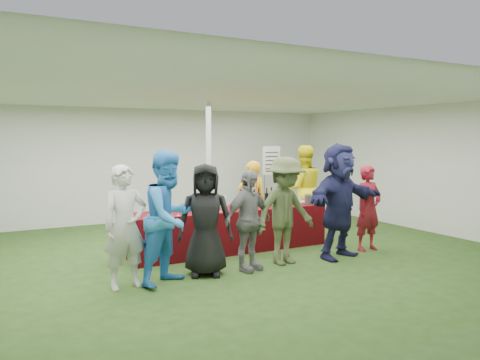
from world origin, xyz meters
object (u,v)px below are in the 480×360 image
dump_bucket (311,199)px  customer_3 (248,220)px  customer_0 (125,227)px  customer_5 (339,201)px  customer_4 (285,211)px  customer_1 (169,217)px  customer_2 (205,220)px  staff_pourer (252,201)px  wine_list_sign (271,166)px  staff_back (303,189)px  serving_table (230,230)px  customer_6 (368,208)px

dump_bucket → customer_3: bearing=-151.8°
customer_0 → customer_5: customer_5 is taller
customer_0 → customer_4: size_ratio=0.97×
customer_1 → customer_2: size_ratio=1.12×
staff_pourer → customer_3: size_ratio=1.02×
staff_pourer → customer_1: 2.95m
customer_4 → dump_bucket: bearing=32.3°
wine_list_sign → customer_4: (-2.09, -3.75, -0.47)m
staff_back → customer_0: 4.72m
customer_2 → wine_list_sign: bearing=70.7°
serving_table → staff_pourer: 0.99m
customer_3 → customer_4: bearing=-11.9°
wine_list_sign → customer_0: bearing=-141.0°
wine_list_sign → customer_4: 4.32m
customer_3 → customer_1: bearing=165.4°
dump_bucket → customer_4: size_ratio=0.15×
wine_list_sign → customer_3: wine_list_sign is taller
customer_0 → customer_3: (1.83, -0.06, -0.06)m
customer_2 → customer_0: bearing=-155.1°
customer_1 → customer_2: 0.61m
wine_list_sign → staff_pourer: 2.70m
dump_bucket → customer_5: bearing=-102.7°
staff_pourer → customer_3: (-1.08, -1.78, -0.02)m
staff_pourer → customer_5: 1.94m
customer_0 → customer_6: bearing=-6.4°
dump_bucket → customer_2: size_ratio=0.15×
serving_table → customer_4: customer_4 is taller
customer_5 → wine_list_sign: bearing=60.1°
customer_2 → staff_pourer: bearing=67.9°
dump_bucket → wine_list_sign: (0.84, 2.76, 0.48)m
staff_pourer → customer_3: bearing=65.9°
customer_2 → customer_5: size_ratio=0.85×
customer_0 → customer_3: customer_0 is taller
wine_list_sign → customer_3: 4.75m
staff_pourer → customer_5: (0.62, -1.83, 0.18)m
wine_list_sign → customer_1: (-4.04, -3.83, -0.40)m
serving_table → customer_0: bearing=-150.9°
customer_3 → dump_bucket: bearing=12.3°
customer_2 → customer_4: bearing=22.1°
serving_table → staff_pourer: bearing=35.1°
staff_back → customer_1: size_ratio=1.01×
serving_table → customer_4: size_ratio=2.12×
wine_list_sign → customer_2: size_ratio=1.10×
wine_list_sign → customer_1: customer_1 is taller
customer_3 → serving_table: bearing=59.0°
customer_0 → customer_4: 2.53m
staff_back → customer_4: (-1.77, -1.96, -0.07)m
wine_list_sign → customer_1: size_ratio=0.99×
customer_0 → customer_2: bearing=-5.9°
staff_back → customer_1: bearing=47.6°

